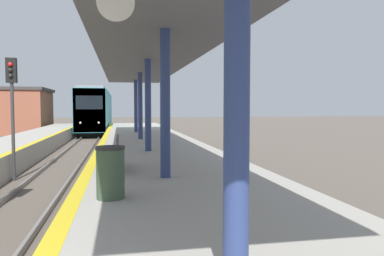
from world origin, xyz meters
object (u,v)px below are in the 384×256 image
at_px(train, 97,111).
at_px(signal_mid, 12,95).
at_px(trash_bin, 110,172).
at_px(bench, 113,152).

bearing_deg(train, signal_mid, -92.67).
distance_m(trash_bin, bench, 3.33).
bearing_deg(trash_bin, signal_mid, 116.23).
xyz_separation_m(train, signal_mid, (-1.34, -28.68, 0.81)).
height_order(train, bench, train).
bearing_deg(bench, train, 94.07).
xyz_separation_m(signal_mid, trash_bin, (3.67, -7.45, -1.67)).
bearing_deg(signal_mid, train, 87.33).
bearing_deg(signal_mid, bench, -48.31).
bearing_deg(trash_bin, bench, 90.07).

